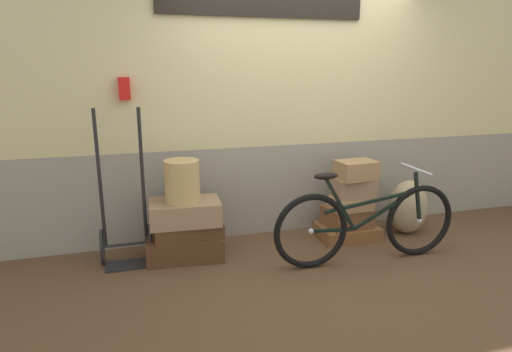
% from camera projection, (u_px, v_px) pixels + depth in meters
% --- Properties ---
extents(ground, '(9.67, 5.20, 0.06)m').
position_uv_depth(ground, '(322.00, 260.00, 4.16)').
color(ground, '#513823').
extents(station_building, '(7.67, 0.74, 2.64)m').
position_uv_depth(station_building, '(294.00, 107.00, 4.62)').
color(station_building, gray).
rests_on(station_building, ground).
extents(suitcase_0, '(0.73, 0.53, 0.21)m').
position_uv_depth(suitcase_0, '(185.00, 246.00, 4.14)').
color(suitcase_0, '#4C2D19').
rests_on(suitcase_0, ground).
extents(suitcase_1, '(0.62, 0.39, 0.13)m').
position_uv_depth(suitcase_1, '(188.00, 229.00, 4.09)').
color(suitcase_1, '#4C2D19').
rests_on(suitcase_1, suitcase_0).
extents(suitcase_2, '(0.66, 0.44, 0.21)m').
position_uv_depth(suitcase_2, '(185.00, 212.00, 4.04)').
color(suitcase_2, '#937051').
rests_on(suitcase_2, suitcase_1).
extents(suitcase_3, '(0.62, 0.45, 0.13)m').
position_uv_depth(suitcase_3, '(347.00, 231.00, 4.62)').
color(suitcase_3, brown).
rests_on(suitcase_3, ground).
extents(suitcase_4, '(0.48, 0.40, 0.20)m').
position_uv_depth(suitcase_4, '(348.00, 216.00, 4.58)').
color(suitcase_4, brown).
rests_on(suitcase_4, suitcase_3).
extents(suitcase_5, '(0.40, 0.32, 0.11)m').
position_uv_depth(suitcase_5, '(350.00, 203.00, 4.50)').
color(suitcase_5, '#9E754C').
rests_on(suitcase_5, suitcase_4).
extents(suitcase_6, '(0.42, 0.32, 0.20)m').
position_uv_depth(suitcase_6, '(354.00, 188.00, 4.50)').
color(suitcase_6, '#937051').
rests_on(suitcase_6, suitcase_5).
extents(suitcase_7, '(0.40, 0.30, 0.19)m').
position_uv_depth(suitcase_7, '(356.00, 170.00, 4.42)').
color(suitcase_7, '#9E754C').
rests_on(suitcase_7, suitcase_6).
extents(wicker_basket, '(0.31, 0.31, 0.38)m').
position_uv_depth(wicker_basket, '(182.00, 181.00, 3.96)').
color(wicker_basket, tan).
rests_on(wicker_basket, suitcase_2).
extents(luggage_trolley, '(0.45, 0.38, 1.41)m').
position_uv_depth(luggage_trolley, '(125.00, 230.00, 3.98)').
color(luggage_trolley, black).
rests_on(luggage_trolley, ground).
extents(burlap_sack, '(0.42, 0.36, 0.58)m').
position_uv_depth(burlap_sack, '(408.00, 207.00, 4.69)').
color(burlap_sack, '#9E8966').
rests_on(burlap_sack, ground).
extents(bicycle, '(1.76, 0.46, 0.86)m').
position_uv_depth(bicycle, '(366.00, 224.00, 3.98)').
color(bicycle, black).
rests_on(bicycle, ground).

